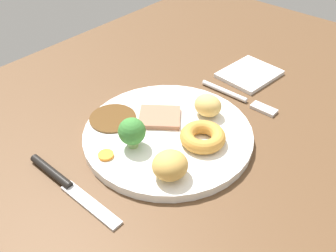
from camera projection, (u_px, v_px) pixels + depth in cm
name	position (u px, v px, depth cm)	size (l,w,h in cm)	color
dining_table	(180.00, 145.00, 60.92)	(120.00, 84.00, 3.60)	brown
dinner_plate	(168.00, 134.00, 59.20)	(26.58, 26.58, 1.40)	white
gravy_pool	(113.00, 118.00, 61.07)	(7.63, 7.63, 0.30)	#563819
meat_slice_main	(160.00, 117.00, 60.99)	(6.63, 5.67, 0.80)	#9E664C
yorkshire_pudding	(204.00, 136.00, 56.15)	(6.90, 6.90, 2.15)	#C68938
roast_potato_left	(208.00, 105.00, 60.96)	(4.61, 3.97, 3.67)	#D8B260
roast_potato_right	(170.00, 165.00, 50.10)	(4.78, 4.95, 3.92)	tan
carrot_coin_front	(106.00, 155.00, 54.13)	(2.27, 2.27, 0.46)	orange
broccoli_floret	(132.00, 132.00, 54.41)	(4.08, 4.08, 4.82)	#8CB766
fork	(240.00, 98.00, 67.57)	(2.05, 15.26, 0.90)	silver
knife	(66.00, 184.00, 51.42)	(1.71, 18.50, 1.20)	black
folded_napkin	(249.00, 74.00, 74.07)	(11.00, 9.00, 0.80)	white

